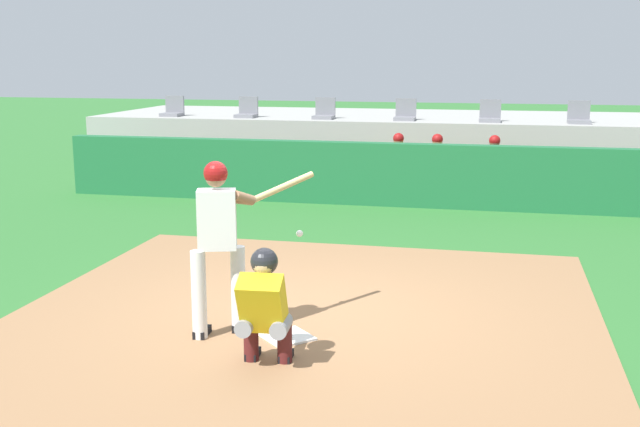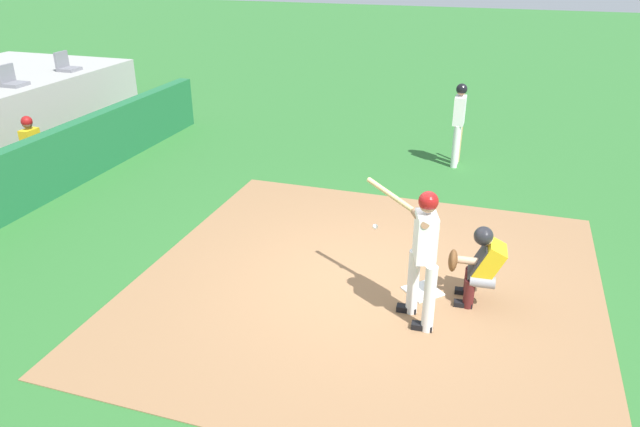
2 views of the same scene
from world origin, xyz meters
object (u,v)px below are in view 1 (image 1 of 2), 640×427
Objects in this scene: batter_at_plate at (220,237)px; stadium_seat_4 at (490,116)px; stadium_seat_0 at (173,110)px; stadium_seat_1 at (247,112)px; stadium_seat_2 at (324,113)px; dugout_player_2 at (493,168)px; dugout_player_1 at (436,166)px; catcher_crouched at (264,303)px; home_plate at (287,337)px; dugout_player_0 at (397,165)px; stadium_seat_3 at (405,114)px; stadium_seat_5 at (579,117)px.

batter_at_plate is 10.54m from stadium_seat_4.
stadium_seat_0 is 1.00× the size of stadium_seat_1.
stadium_seat_4 is at bearing 0.00° from stadium_seat_2.
batter_at_plate is 10.67m from stadium_seat_1.
dugout_player_2 is 4.43m from stadium_seat_2.
stadium_seat_1 is at bearing 156.05° from dugout_player_1.
stadium_seat_1 is at bearing 108.74° from catcher_crouched.
home_plate is at bearing -79.66° from stadium_seat_2.
stadium_seat_2 reaches higher than dugout_player_2.
stadium_seat_1 is (-3.80, 2.03, 0.86)m from dugout_player_0.
home_plate is at bearing -61.31° from stadium_seat_0.
dugout_player_1 is (0.87, 8.14, 0.65)m from home_plate.
home_plate is 0.92× the size of stadium_seat_0.
dugout_player_0 is at bearing 89.37° from home_plate.
stadium_seat_3 reaches higher than home_plate.
stadium_seat_4 is at bearing 0.00° from stadium_seat_3.
stadium_seat_4 is at bearing 180.00° from stadium_seat_5.
stadium_seat_0 is (-5.55, 10.89, 0.93)m from catcher_crouched.
stadium_seat_1 reaches higher than catcher_crouched.
stadium_seat_2 reaches higher than catcher_crouched.
dugout_player_0 is at bearing -87.47° from stadium_seat_3.
stadium_seat_4 is at bearing 93.38° from dugout_player_2.
stadium_seat_2 is 1.00× the size of stadium_seat_5.
dugout_player_0 is 0.78m from dugout_player_1.
stadium_seat_0 is at bearing 115.59° from batter_at_plate.
home_plate is at bearing 88.20° from catcher_crouched.
dugout_player_0 is 2.21m from stadium_seat_3.
dugout_player_2 is at bearing 72.01° from batter_at_plate.
home_plate is 0.34× the size of dugout_player_1.
dugout_player_1 is at bearing 84.27° from catcher_crouched.
stadium_seat_5 is (3.62, 2.03, 0.86)m from dugout_player_0.
stadium_seat_3 and stadium_seat_5 have the same top height.
dugout_player_2 is at bearing -86.62° from stadium_seat_4.
stadium_seat_0 reaches higher than dugout_player_2.
stadium_seat_1 is at bearing 180.00° from stadium_seat_4.
stadium_seat_0 is (-4.89, 10.21, 0.50)m from batter_at_plate.
dugout_player_1 is (0.89, 8.85, 0.06)m from catcher_crouched.
home_plate is at bearing -69.95° from stadium_seat_1.
stadium_seat_4 reaches higher than batter_at_plate.
stadium_seat_0 reaches higher than catcher_crouched.
dugout_player_0 and dugout_player_1 have the same top height.
stadium_seat_1 reaches higher than dugout_player_2.
dugout_player_0 is 2.71× the size of stadium_seat_4.
stadium_seat_0 is (-5.57, 10.18, 1.51)m from home_plate.
batter_at_plate is 8.22m from dugout_player_0.
batter_at_plate is 11.34m from stadium_seat_0.
stadium_seat_3 reaches higher than dugout_player_0.
batter_at_plate reaches higher than dugout_player_1.
catcher_crouched is 1.37× the size of dugout_player_2.
home_plate is 10.94m from stadium_seat_1.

